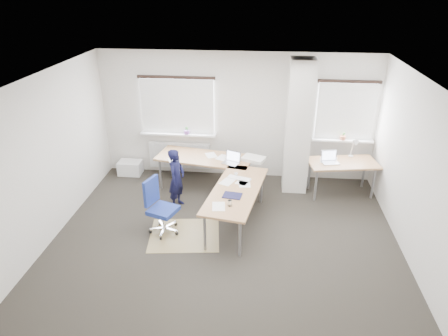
# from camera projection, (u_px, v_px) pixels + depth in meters

# --- Properties ---
(ground) EXTENTS (6.00, 6.00, 0.00)m
(ground) POSITION_uv_depth(u_px,v_px,m) (225.00, 236.00, 7.10)
(ground) COLOR black
(ground) RESTS_ON ground
(room_shell) EXTENTS (6.04, 5.04, 2.82)m
(room_shell) POSITION_uv_depth(u_px,v_px,m) (239.00, 135.00, 6.73)
(room_shell) COLOR beige
(room_shell) RESTS_ON ground
(floor_mat) EXTENTS (1.34, 1.18, 0.01)m
(floor_mat) POSITION_uv_depth(u_px,v_px,m) (185.00, 235.00, 7.12)
(floor_mat) COLOR olive
(floor_mat) RESTS_ON ground
(white_crate) EXTENTS (0.52, 0.37, 0.31)m
(white_crate) POSITION_uv_depth(u_px,v_px,m) (130.00, 168.00, 9.27)
(white_crate) COLOR white
(white_crate) RESTS_ON ground
(desk_main) EXTENTS (2.40, 2.98, 0.96)m
(desk_main) POSITION_uv_depth(u_px,v_px,m) (222.00, 174.00, 7.79)
(desk_main) COLOR #9B6C42
(desk_main) RESTS_ON ground
(desk_side) EXTENTS (1.50, 0.93, 1.22)m
(desk_side) POSITION_uv_depth(u_px,v_px,m) (343.00, 164.00, 8.21)
(desk_side) COLOR #9B6C42
(desk_side) RESTS_ON ground
(task_chair) EXTENTS (0.59, 0.58, 1.03)m
(task_chair) POSITION_uv_depth(u_px,v_px,m) (162.00, 218.00, 7.11)
(task_chair) COLOR navy
(task_chair) RESTS_ON ground
(person) EXTENTS (0.39, 0.50, 1.22)m
(person) POSITION_uv_depth(u_px,v_px,m) (177.00, 179.00, 7.77)
(person) COLOR black
(person) RESTS_ON ground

